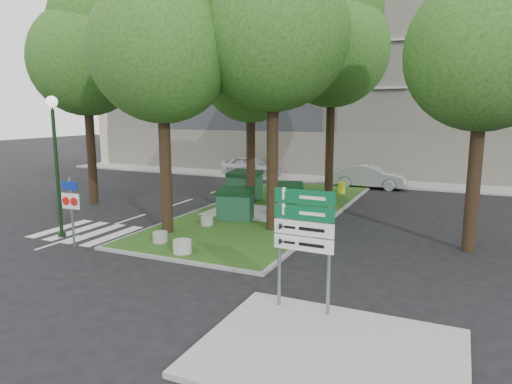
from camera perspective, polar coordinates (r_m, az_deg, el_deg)
The scene contains 26 objects.
ground at distance 15.12m, azimuth -11.75°, elevation -8.18°, with size 120.00×120.00×0.00m, color black.
median_island at distance 21.65m, azimuth 1.85°, elevation -2.25°, with size 6.00×16.00×0.12m, color #1C4D16.
median_kerb at distance 21.65m, azimuth 1.85°, elevation -2.28°, with size 6.30×16.30×0.10m, color gray.
sidewalk_corner at distance 9.51m, azimuth 9.21°, elevation -19.14°, with size 5.00×4.00×0.12m, color #999993.
building_sidewalk at distance 31.59m, azimuth 8.30°, elevation 1.56°, with size 42.00×3.00×0.12m, color #999993.
zebra_crossing at distance 18.54m, azimuth -18.47°, elevation -5.06°, with size 5.00×3.00×0.01m, color silver.
apartment_building at distance 38.66m, azimuth 11.80°, elevation 14.80°, with size 41.00×12.00×16.00m, color #C0AF90.
tree_median_near_left at distance 17.48m, azimuth -11.43°, elevation 18.56°, with size 5.20×5.20×10.53m.
tree_median_near_right at distance 17.67m, azimuth 2.53°, elevation 20.85°, with size 5.60×5.60×11.46m.
tree_median_mid at distance 22.80m, azimuth -0.40°, elevation 15.87°, with size 4.80×4.80×9.99m.
tree_median_far at distance 24.70m, azimuth 9.82°, elevation 18.41°, with size 5.80×5.80×11.93m.
tree_street_left at distance 24.63m, azimuth -20.37°, elevation 16.40°, with size 5.40×5.40×11.00m.
tree_street_right at distance 16.78m, azimuth 27.11°, elevation 16.90°, with size 5.00×5.00×10.06m.
dumpster_a at distance 23.83m, azimuth -1.46°, elevation 0.84°, with size 1.79×1.37×1.53m.
dumpster_b at distance 19.42m, azimuth -2.60°, elevation -1.51°, with size 1.68×1.35×1.38m.
dumpster_c at distance 20.41m, azimuth 3.71°, elevation -0.88°, with size 1.83×1.56×1.43m.
dumpster_d at distance 19.40m, azimuth 7.12°, elevation -1.82°, with size 1.42×1.08×1.22m.
bollard_left at distance 16.49m, azimuth -11.89°, elevation -5.53°, with size 0.52×0.52×0.37m, color gray.
bollard_right at distance 15.15m, azimuth -9.21°, elevation -6.74°, with size 0.60×0.60×0.43m, color #A9AAA4.
bollard_mid at distance 18.59m, azimuth -6.15°, elevation -3.62°, with size 0.50×0.50×0.35m, color gray.
litter_bin at distance 26.01m, azimuth 10.66°, elevation 0.54°, with size 0.37×0.37×0.65m, color yellow.
street_lamp at distance 18.26m, azimuth -23.79°, elevation 4.83°, with size 0.42×0.42×5.22m.
traffic_sign_pole at distance 16.98m, azimuth -22.09°, elevation -1.20°, with size 0.74×0.08×2.46m.
directional_sign at distance 10.40m, azimuth 6.03°, elevation -4.88°, with size 1.42×0.12×2.84m.
car_white at distance 33.17m, azimuth -0.61°, elevation 3.29°, with size 1.79×4.44×1.51m, color silver.
car_silver at distance 28.90m, azimuth 13.98°, elevation 1.93°, with size 1.56×4.46×1.47m, color #9DA0A4.
Camera 1 is at (8.56, -11.55, 4.68)m, focal length 32.00 mm.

